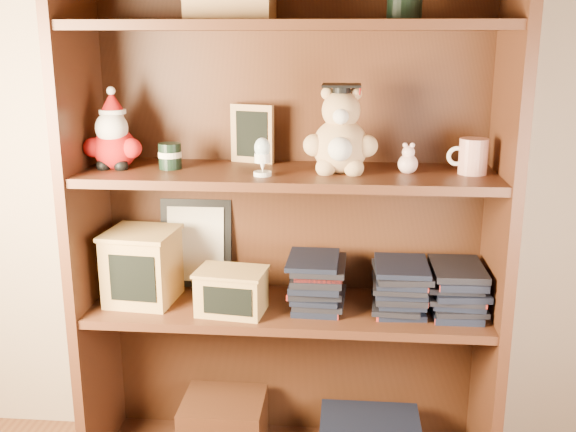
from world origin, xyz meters
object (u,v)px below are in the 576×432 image
(grad_teddy_bear, at_px, (340,138))
(teacher_mug, at_px, (472,156))
(treats_box, at_px, (142,266))
(bookcase, at_px, (289,225))

(grad_teddy_bear, distance_m, teacher_mug, 0.36)
(teacher_mug, distance_m, treats_box, 0.99)
(bookcase, bearing_deg, grad_teddy_bear, -21.68)
(bookcase, height_order, treats_box, bookcase)
(bookcase, distance_m, treats_box, 0.45)
(bookcase, xyz_separation_m, treats_box, (-0.43, -0.05, -0.12))
(bookcase, relative_size, teacher_mug, 14.69)
(grad_teddy_bear, bearing_deg, bookcase, 158.32)
(bookcase, bearing_deg, treats_box, -173.12)
(grad_teddy_bear, xyz_separation_m, treats_box, (-0.57, 0.01, -0.38))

